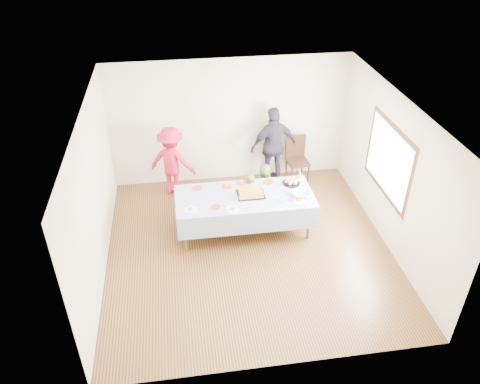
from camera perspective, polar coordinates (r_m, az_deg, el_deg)
The scene contains 22 objects.
ground at distance 8.51m, azimuth 1.04°, elevation -6.82°, with size 5.00×5.00×0.00m, color #422513.
room_walls at distance 7.50m, azimuth 1.58°, elevation 3.65°, with size 5.04×5.04×2.72m.
party_table at distance 8.49m, azimuth 0.57°, elevation -0.78°, with size 2.50×1.10×0.78m.
birthday_cake at distance 8.47m, azimuth 1.32°, elevation -0.10°, with size 0.50×0.38×0.09m.
rolls_tray at distance 8.84m, azimuth 6.28°, elevation 1.27°, with size 0.33×0.33×0.10m.
punch_bowl at distance 8.51m, azimuth 7.46°, elevation -0.24°, with size 0.32×0.32×0.08m, color silver.
party_hat at distance 9.01m, azimuth 7.30°, elevation 2.18°, with size 0.10×0.10×0.17m, color white.
fork_pile at distance 8.36m, azimuth 5.18°, elevation -0.81°, with size 0.24×0.18×0.07m, color white, non-canonical shape.
plate_red_far_a at distance 8.70m, azimuth -5.23°, elevation 0.49°, with size 0.18×0.18×0.01m, color red.
plate_red_far_b at distance 8.72m, azimuth -1.62°, elevation 0.71°, with size 0.20×0.20×0.01m, color red.
plate_red_far_c at distance 8.82m, azimuth 0.17°, elevation 1.13°, with size 0.19×0.19×0.01m, color red.
plate_red_far_d at distance 8.87m, azimuth 3.45°, elevation 1.25°, with size 0.19×0.19×0.01m, color red.
plate_red_near at distance 8.17m, azimuth -2.96°, elevation -1.85°, with size 0.16×0.16×0.01m, color red.
plate_white_left at distance 8.13m, azimuth -6.07°, elevation -2.17°, with size 0.23×0.23×0.01m, color white.
plate_white_mid at distance 8.09m, azimuth -0.91°, elevation -2.17°, with size 0.25×0.25×0.01m, color white.
plate_white_right at distance 8.38m, azimuth 7.21°, elevation -1.09°, with size 0.22×0.22×0.01m, color white.
dining_chair at distance 10.25m, azimuth 6.92°, elevation 4.36°, with size 0.48×0.48×1.01m.
toddler_left at distance 8.95m, azimuth -2.41°, elevation -1.52°, with size 0.28×0.18×0.76m, color #DB5D1B.
toddler_mid at distance 9.35m, azimuth 3.04°, elevation 0.78°, with size 0.45×0.29×0.93m, color #386622.
toddler_right at distance 9.04m, azimuth 1.05°, elevation -0.41°, with size 0.45×0.35×0.93m, color tan.
adult_left at distance 9.70m, azimuth -8.29°, elevation 3.72°, with size 0.97×0.56×1.50m, color red.
adult_right at distance 9.97m, azimuth 4.08°, elevation 5.63°, with size 1.01×0.42×1.73m, color #2F2938.
Camera 1 is at (-1.10, -6.41, 5.48)m, focal length 35.00 mm.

